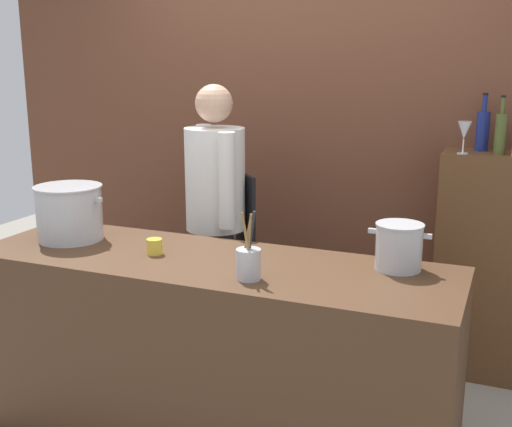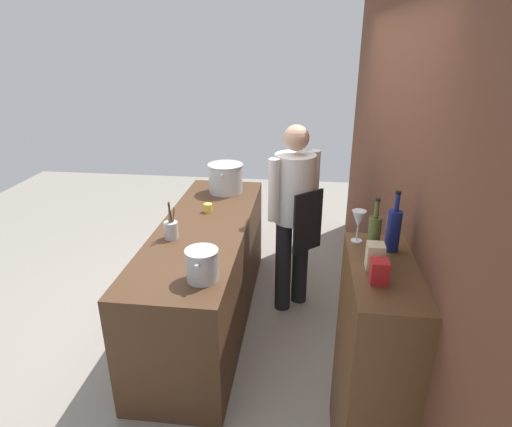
{
  "view_description": "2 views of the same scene",
  "coord_description": "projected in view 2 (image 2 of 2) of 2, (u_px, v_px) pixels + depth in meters",
  "views": [
    {
      "loc": [
        1.26,
        -2.5,
        1.79
      ],
      "look_at": [
        0.06,
        0.42,
        1.03
      ],
      "focal_mm": 44.94,
      "sensor_mm": 36.0,
      "label": 1
    },
    {
      "loc": [
        3.08,
        0.8,
        2.3
      ],
      "look_at": [
        0.09,
        0.44,
        1.06
      ],
      "focal_mm": 30.19,
      "sensor_mm": 36.0,
      "label": 2
    }
  ],
  "objects": [
    {
      "name": "chef",
      "position": [
        294.0,
        207.0,
        3.64
      ],
      "size": [
        0.44,
        0.45,
        1.66
      ],
      "rotation": [
        0.0,
        0.0,
        2.32
      ],
      "color": "black",
      "rests_on": "ground_plane"
    },
    {
      "name": "stockpot_small",
      "position": [
        202.0,
        265.0,
        2.64
      ],
      "size": [
        0.27,
        0.21,
        0.2
      ],
      "color": "#B7BABF",
      "rests_on": "prep_counter"
    },
    {
      "name": "prep_counter",
      "position": [
        206.0,
        273.0,
        3.63
      ],
      "size": [
        2.26,
        0.7,
        0.9
      ],
      "primitive_type": "cube",
      "color": "#472D1C",
      "rests_on": "ground_plane"
    },
    {
      "name": "spice_tin_cream",
      "position": [
        375.0,
        256.0,
        1.99
      ],
      "size": [
        0.08,
        0.08,
        0.13
      ],
      "primitive_type": "cube",
      "color": "beige",
      "rests_on": "bar_cabinet"
    },
    {
      "name": "utensil_crock",
      "position": [
        171.0,
        229.0,
        3.2
      ],
      "size": [
        0.1,
        0.1,
        0.29
      ],
      "color": "#B7BABF",
      "rests_on": "prep_counter"
    },
    {
      "name": "butter_jar",
      "position": [
        208.0,
        208.0,
        3.7
      ],
      "size": [
        0.07,
        0.07,
        0.07
      ],
      "primitive_type": "cylinder",
      "color": "yellow",
      "rests_on": "prep_counter"
    },
    {
      "name": "stockpot_large",
      "position": [
        226.0,
        178.0,
        4.13
      ],
      "size": [
        0.4,
        0.34,
        0.28
      ],
      "color": "#B7BABF",
      "rests_on": "prep_counter"
    },
    {
      "name": "wine_bottle_cobalt",
      "position": [
        393.0,
        229.0,
        2.14
      ],
      "size": [
        0.07,
        0.07,
        0.32
      ],
      "color": "navy",
      "rests_on": "bar_cabinet"
    },
    {
      "name": "spice_tin_red",
      "position": [
        379.0,
        271.0,
        1.88
      ],
      "size": [
        0.08,
        0.08,
        0.11
      ],
      "primitive_type": "cube",
      "color": "red",
      "rests_on": "bar_cabinet"
    },
    {
      "name": "brick_back_panel",
      "position": [
        391.0,
        158.0,
        3.07
      ],
      "size": [
        4.4,
        0.1,
        3.0
      ],
      "primitive_type": "cube",
      "color": "brown",
      "rests_on": "ground_plane"
    },
    {
      "name": "ground_plane",
      "position": [
        208.0,
        318.0,
        3.8
      ],
      "size": [
        8.0,
        8.0,
        0.0
      ],
      "primitive_type": "plane",
      "color": "gray"
    },
    {
      "name": "bar_cabinet",
      "position": [
        371.0,
        375.0,
        2.27
      ],
      "size": [
        0.76,
        0.32,
        1.3
      ],
      "primitive_type": "cube",
      "color": "brown",
      "rests_on": "ground_plane"
    },
    {
      "name": "wine_glass_wide",
      "position": [
        358.0,
        220.0,
        2.23
      ],
      "size": [
        0.07,
        0.07,
        0.17
      ],
      "color": "silver",
      "rests_on": "bar_cabinet"
    },
    {
      "name": "wine_bottle_olive",
      "position": [
        374.0,
        237.0,
        2.07
      ],
      "size": [
        0.06,
        0.06,
        0.31
      ],
      "color": "#475123",
      "rests_on": "bar_cabinet"
    }
  ]
}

